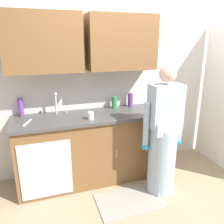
{
  "coord_description": "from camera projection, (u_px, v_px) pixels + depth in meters",
  "views": [
    {
      "loc": [
        -1.14,
        -2.08,
        1.87
      ],
      "look_at": [
        -0.28,
        0.55,
        1.0
      ],
      "focal_mm": 36.28,
      "sensor_mm": 36.0,
      "label": 1
    }
  ],
  "objects": [
    {
      "name": "cup_by_sink",
      "position": [
        91.0,
        116.0,
        2.8
      ],
      "size": [
        0.08,
        0.08,
        0.09
      ],
      "primitive_type": "cylinder",
      "color": "white",
      "rests_on": "countertop"
    },
    {
      "name": "bottle_dish_liquid",
      "position": [
        130.0,
        100.0,
        3.34
      ],
      "size": [
        0.08,
        0.08,
        0.19
      ],
      "primitive_type": "cylinder",
      "color": "#66388C",
      "rests_on": "countertop"
    },
    {
      "name": "countertop",
      "position": [
        89.0,
        116.0,
        2.98
      ],
      "size": [
        1.96,
        0.66,
        0.04
      ],
      "primitive_type": "cube",
      "color": "#474442",
      "rests_on": "counter_cabinet"
    },
    {
      "name": "kitchen_wall_with_uppers",
      "position": [
        112.0,
        70.0,
        3.2
      ],
      "size": [
        4.8,
        0.44,
        2.7
      ],
      "color": "beige",
      "rests_on": "ground"
    },
    {
      "name": "bottle_water_tall",
      "position": [
        21.0,
        107.0,
        2.9
      ],
      "size": [
        0.06,
        0.06,
        0.24
      ],
      "primitive_type": "cylinder",
      "color": "#66388C",
      "rests_on": "countertop"
    },
    {
      "name": "floor_mat",
      "position": [
        130.0,
        201.0,
        2.76
      ],
      "size": [
        0.8,
        0.5,
        0.01
      ],
      "primitive_type": "cube",
      "color": "gray",
      "rests_on": "ground"
    },
    {
      "name": "bottle_water_short",
      "position": [
        114.0,
        102.0,
        3.26
      ],
      "size": [
        0.08,
        0.08,
        0.17
      ],
      "primitive_type": "cylinder",
      "color": "#2D8C4C",
      "rests_on": "countertop"
    },
    {
      "name": "person_at_sink",
      "position": [
        163.0,
        142.0,
        2.77
      ],
      "size": [
        0.55,
        0.34,
        1.62
      ],
      "color": "white",
      "rests_on": "ground"
    },
    {
      "name": "sink",
      "position": [
        61.0,
        119.0,
        2.88
      ],
      "size": [
        0.5,
        0.36,
        0.35
      ],
      "color": "#B7BABF",
      "rests_on": "counter_cabinet"
    },
    {
      "name": "counter_cabinet",
      "position": [
        90.0,
        149.0,
        3.12
      ],
      "size": [
        1.9,
        0.62,
        0.9
      ],
      "color": "brown",
      "rests_on": "ground"
    },
    {
      "name": "ground_plane",
      "position": [
        147.0,
        200.0,
        2.78
      ],
      "size": [
        9.0,
        9.0,
        0.0
      ],
      "primitive_type": "plane",
      "color": "#998466"
    },
    {
      "name": "knife_on_counter",
      "position": [
        27.0,
        123.0,
        2.69
      ],
      "size": [
        0.1,
        0.23,
        0.01
      ],
      "primitive_type": "cube",
      "rotation": [
        0.0,
        0.0,
        4.37
      ],
      "color": "silver",
      "rests_on": "countertop"
    }
  ]
}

